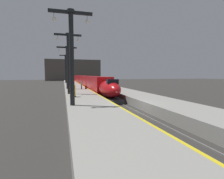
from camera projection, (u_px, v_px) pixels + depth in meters
name	position (u px, v px, depth m)	size (l,w,h in m)	color
ground_plane	(130.00, 113.00, 18.33)	(260.00, 260.00, 0.00)	#33302D
platform_left	(75.00, 89.00, 40.96)	(4.80, 110.00, 1.05)	gray
platform_right	(109.00, 89.00, 43.12)	(4.80, 110.00, 1.05)	gray
platform_left_safety_stripe	(85.00, 87.00, 41.52)	(0.20, 107.80, 0.01)	yellow
rail_main_left	(88.00, 90.00, 44.52)	(0.08, 110.00, 0.12)	slate
rail_main_right	(94.00, 90.00, 44.92)	(0.08, 110.00, 0.12)	slate
highspeed_train_main	(84.00, 81.00, 58.55)	(2.92, 76.06, 3.60)	#B20F14
station_column_near	(71.00, 48.00, 16.37)	(4.00, 0.68, 8.93)	black
station_column_mid	(68.00, 58.00, 26.41)	(4.00, 0.68, 9.13)	black
station_column_far	(67.00, 63.00, 36.05)	(4.00, 0.68, 8.75)	black
station_column_distant	(65.00, 66.00, 61.64)	(4.00, 0.68, 9.92)	black
passenger_near_edge	(82.00, 84.00, 35.51)	(0.33, 0.54, 1.69)	#23232D
rolling_suitcase	(86.00, 87.00, 36.21)	(0.40, 0.22, 0.98)	maroon
ticket_machine_yellow	(73.00, 91.00, 23.11)	(0.76, 0.62, 1.60)	yellow
terminus_back_wall	(74.00, 70.00, 115.65)	(36.00, 2.00, 14.00)	#4C4742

